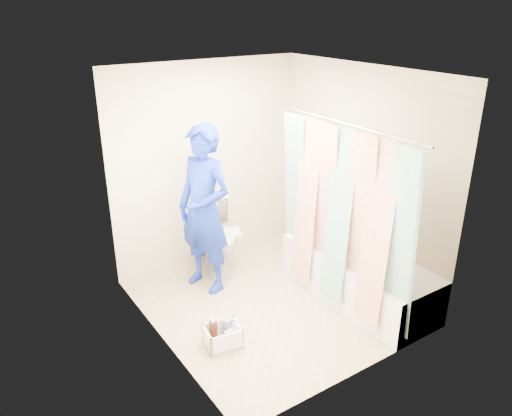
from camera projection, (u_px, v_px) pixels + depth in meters
floor at (270, 303)px, 5.32m from camera, size 2.60×2.60×0.00m
ceiling at (273, 72)px, 4.40m from camera, size 2.40×2.60×0.02m
wall_back at (207, 165)px, 5.86m from camera, size 2.40×0.02×2.40m
wall_front at (369, 250)px, 3.86m from camera, size 2.40×0.02×2.40m
wall_left at (157, 227)px, 4.24m from camera, size 0.02×2.60×2.40m
wall_right at (360, 176)px, 5.47m from camera, size 0.02×2.60×2.40m
bathtub at (358, 275)px, 5.33m from camera, size 0.70×1.75×0.50m
curtain_rod at (346, 124)px, 4.51m from camera, size 0.02×1.90×0.02m
shower_curtain at (340, 218)px, 4.87m from camera, size 0.06×1.75×1.80m
toilet at (216, 236)px, 5.89m from camera, size 0.65×0.91×0.83m
tank_lid at (219, 235)px, 5.75m from camera, size 0.55×0.34×0.04m
tank_internals at (207, 198)px, 5.91m from camera, size 0.20×0.09×0.27m
plumber at (204, 210)px, 5.30m from camera, size 0.64×0.78×1.85m
cleaning_caddy at (224, 336)px, 4.64m from camera, size 0.36×0.31×0.25m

